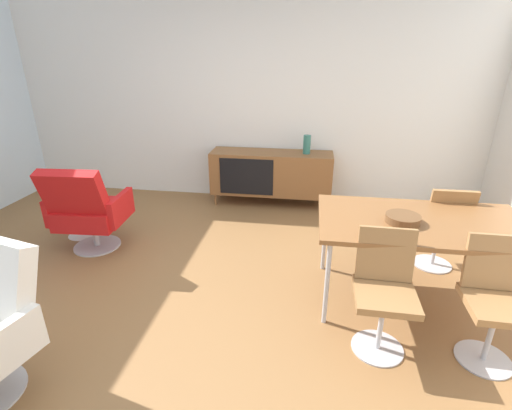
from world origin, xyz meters
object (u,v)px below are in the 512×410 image
(vase_cobalt, at_px, (307,145))
(side_table_round, at_px, (78,209))
(dining_chair_front_left, at_px, (384,288))
(wooden_bowl_on_table, at_px, (403,219))
(dining_table, at_px, (423,225))
(fruit_bowl, at_px, (74,189))
(dining_chair_back_right, at_px, (443,224))
(lounge_chair_red, at_px, (87,209))
(dining_chair_front_right, at_px, (496,297))
(sideboard, at_px, (271,173))

(vase_cobalt, distance_m, side_table_round, 2.83)
(dining_chair_front_left, distance_m, side_table_round, 3.33)
(wooden_bowl_on_table, height_order, dining_chair_front_left, dining_chair_front_left)
(dining_table, bearing_deg, fruit_bowl, 168.41)
(vase_cobalt, xyz_separation_m, dining_chair_back_right, (1.30, -1.42, -0.37))
(wooden_bowl_on_table, bearing_deg, side_table_round, 166.81)
(dining_chair_back_right, distance_m, lounge_chair_red, 3.47)
(vase_cobalt, xyz_separation_m, dining_chair_front_right, (1.30, -2.53, -0.37))
(dining_table, height_order, side_table_round, dining_table)
(dining_table, distance_m, dining_chair_front_right, 0.70)
(sideboard, distance_m, dining_chair_front_right, 3.08)
(sideboard, xyz_separation_m, wooden_bowl_on_table, (1.24, -2.03, 0.33))
(sideboard, relative_size, fruit_bowl, 8.00)
(vase_cobalt, bearing_deg, wooden_bowl_on_table, -69.03)
(side_table_round, bearing_deg, fruit_bowl, -93.61)
(dining_chair_back_right, bearing_deg, vase_cobalt, 132.57)
(vase_cobalt, distance_m, wooden_bowl_on_table, 2.18)
(vase_cobalt, height_order, side_table_round, vase_cobalt)
(wooden_bowl_on_table, bearing_deg, dining_chair_front_right, -43.74)
(sideboard, distance_m, dining_chair_back_right, 2.26)
(sideboard, xyz_separation_m, dining_chair_front_right, (1.76, -2.53, 0.03))
(sideboard, bearing_deg, wooden_bowl_on_table, -58.71)
(dining_chair_front_right, bearing_deg, dining_table, 122.14)
(wooden_bowl_on_table, distance_m, dining_chair_front_left, 0.61)
(lounge_chair_red, height_order, side_table_round, lounge_chair_red)
(dining_table, relative_size, wooden_bowl_on_table, 6.15)
(dining_table, height_order, fruit_bowl, dining_table)
(dining_chair_back_right, bearing_deg, side_table_round, 177.80)
(dining_table, height_order, dining_chair_front_left, dining_chair_front_left)
(sideboard, relative_size, dining_chair_front_left, 1.87)
(wooden_bowl_on_table, relative_size, side_table_round, 0.50)
(vase_cobalt, bearing_deg, lounge_chair_red, -144.00)
(wooden_bowl_on_table, bearing_deg, dining_chair_front_left, -109.56)
(lounge_chair_red, distance_m, side_table_round, 0.46)
(wooden_bowl_on_table, bearing_deg, fruit_bowl, 166.83)
(dining_chair_back_right, relative_size, fruit_bowl, 4.28)
(vase_cobalt, height_order, dining_chair_front_right, vase_cobalt)
(sideboard, height_order, dining_chair_front_left, dining_chair_front_left)
(dining_table, xyz_separation_m, dining_chair_front_left, (-0.35, -0.56, -0.23))
(dining_table, xyz_separation_m, side_table_round, (-3.43, 0.70, -0.38))
(dining_table, distance_m, side_table_round, 3.52)
(dining_chair_front_right, bearing_deg, side_table_round, 161.51)
(dining_chair_front_left, xyz_separation_m, fruit_bowl, (-3.08, 1.26, 0.09))
(dining_table, bearing_deg, lounge_chair_red, 172.57)
(dining_chair_back_right, relative_size, dining_chair_front_left, 1.00)
(sideboard, xyz_separation_m, vase_cobalt, (0.46, 0.00, 0.40))
(dining_chair_front_left, height_order, fruit_bowl, dining_chair_front_left)
(wooden_bowl_on_table, height_order, dining_chair_back_right, dining_chair_back_right)
(vase_cobalt, height_order, wooden_bowl_on_table, vase_cobalt)
(side_table_round, bearing_deg, wooden_bowl_on_table, -13.19)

